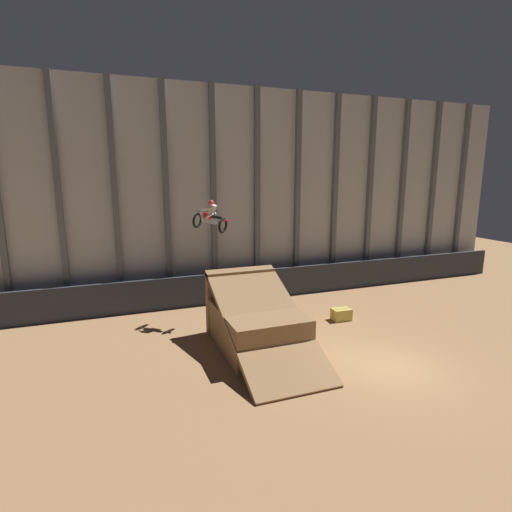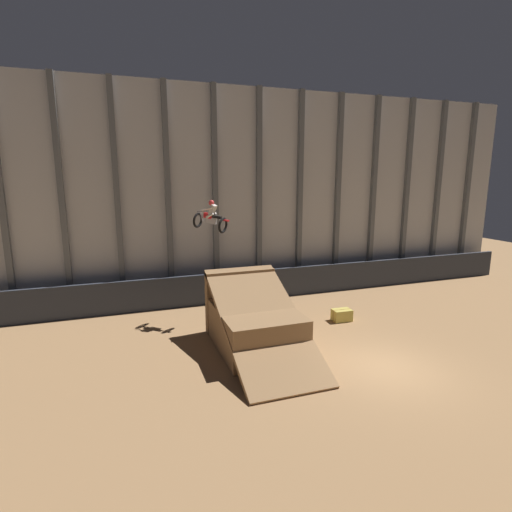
{
  "view_description": "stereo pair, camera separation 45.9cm",
  "coord_description": "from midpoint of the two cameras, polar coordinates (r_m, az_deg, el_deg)",
  "views": [
    {
      "loc": [
        -9.36,
        -10.96,
        6.9
      ],
      "look_at": [
        -2.9,
        6.16,
        3.2
      ],
      "focal_mm": 28.0,
      "sensor_mm": 36.0,
      "label": 1
    },
    {
      "loc": [
        -8.93,
        -11.12,
        6.9
      ],
      "look_at": [
        -2.9,
        6.16,
        3.2
      ],
      "focal_mm": 28.0,
      "sensor_mm": 36.0,
      "label": 2
    }
  ],
  "objects": [
    {
      "name": "rider_bike_solo",
      "position": [
        18.77,
        -5.77,
        5.42
      ],
      "size": [
        1.63,
        1.65,
        1.54
      ],
      "rotation": [
        0.12,
        0.0,
        0.77
      ],
      "color": "black"
    },
    {
      "name": "lower_barrier",
      "position": [
        23.19,
        4.71,
        -3.75
      ],
      "size": [
        31.36,
        0.2,
        1.68
      ],
      "color": "#2D333D",
      "rests_on": "ground_plane"
    },
    {
      "name": "dirt_ramp",
      "position": [
        16.61,
        0.4,
        -9.43
      ],
      "size": [
        3.12,
        6.36,
        2.95
      ],
      "color": "#966F48",
      "rests_on": "ground_plane"
    },
    {
      "name": "arena_back_wall",
      "position": [
        23.4,
        3.82,
        8.74
      ],
      "size": [
        32.0,
        0.4,
        11.63
      ],
      "color": "silver",
      "rests_on": "ground_plane"
    },
    {
      "name": "hay_bale_trackside",
      "position": [
        19.96,
        12.81,
        -8.24
      ],
      "size": [
        0.93,
        0.65,
        0.57
      ],
      "rotation": [
        0.0,
        0.0,
        3.08
      ],
      "color": "#CCB751",
      "rests_on": "ground_plane"
    },
    {
      "name": "ground_plane",
      "position": [
        15.91,
        18.96,
        -14.94
      ],
      "size": [
        60.0,
        60.0,
        0.0
      ],
      "primitive_type": "plane",
      "color": "#9E754C"
    }
  ]
}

